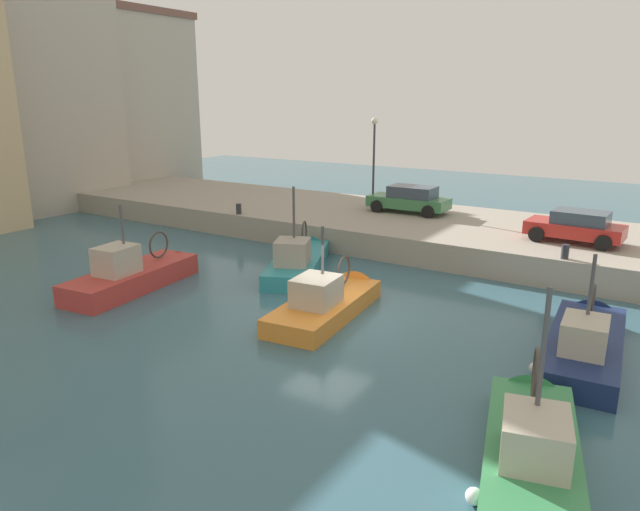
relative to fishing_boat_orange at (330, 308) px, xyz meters
The scene contains 14 objects.
water_surface 0.50m from the fishing_boat_orange, 161.34° to the right, with size 80.00×80.00×0.00m, color #386070.
quay_wall 11.05m from the fishing_boat_orange, ahead, with size 9.00×56.00×1.20m, color #9E9384.
fishing_boat_orange is the anchor object (origin of this frame).
fishing_boat_red 7.89m from the fishing_boat_orange, 101.97° to the left, with size 6.61×2.48×4.14m.
fishing_boat_navy 7.97m from the fishing_boat_orange, 81.99° to the right, with size 6.73×2.32×4.05m.
fishing_boat_green 9.13m from the fishing_boat_orange, 121.55° to the right, with size 6.17×3.05×4.63m.
fishing_boat_teal 5.32m from the fishing_boat_orange, 46.03° to the left, with size 6.89×4.43×4.55m.
parked_car_red 11.66m from the fishing_boat_orange, 31.38° to the right, with size 2.08×3.89×1.35m.
parked_car_green 12.44m from the fishing_boat_orange, 11.86° to the left, with size 1.96×4.23×1.41m.
mooring_bollard_south 9.34m from the fishing_boat_orange, 41.77° to the right, with size 0.28×0.28×0.55m, color #2D2D33.
mooring_bollard_mid 12.09m from the fishing_boat_orange, 55.01° to the left, with size 0.28×0.28×0.55m, color #2D2D33.
quay_streetlamp 14.16m from the fishing_boat_orange, 21.57° to the left, with size 0.36×0.36×4.83m.
waterfront_building_central 30.32m from the fishing_boat_orange, 75.61° to the left, with size 8.08×8.75×23.61m.
waterfront_building_east_mid 31.81m from the fishing_boat_orange, 61.65° to the left, with size 9.19×6.72×13.30m.
Camera 1 is at (-15.42, -9.61, 7.12)m, focal length 32.62 mm.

